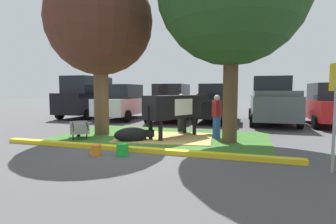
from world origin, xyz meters
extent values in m
plane|color=#4C4C4F|center=(0.00, 0.00, 0.00)|extent=(80.00, 80.00, 0.00)
cube|color=#386B28|center=(0.25, 1.70, 0.01)|extent=(7.42, 4.33, 0.02)
cube|color=yellow|center=(0.25, -0.61, 0.06)|extent=(8.62, 0.24, 0.12)
cube|color=tan|center=(0.45, 1.56, 0.03)|extent=(3.47, 2.77, 0.04)
cylinder|color=brown|center=(-2.16, 1.69, 1.42)|extent=(0.55, 0.55, 2.85)
sphere|color=#4C281E|center=(-2.16, 1.69, 4.23)|extent=(3.95, 3.95, 3.95)
cylinder|color=#4C3823|center=(2.66, 1.44, 1.58)|extent=(0.47, 0.47, 3.15)
cube|color=black|center=(0.69, 1.76, 1.10)|extent=(1.69, 2.36, 0.80)
cube|color=white|center=(0.76, 1.90, 1.10)|extent=(1.06, 1.13, 0.56)
cylinder|color=black|center=(1.31, 2.94, 1.20)|extent=(0.58, 0.71, 0.58)
cube|color=black|center=(1.45, 3.23, 1.38)|extent=(0.43, 0.51, 0.32)
cube|color=white|center=(1.55, 3.40, 1.34)|extent=(0.23, 0.20, 0.20)
cylinder|color=black|center=(0.87, 2.64, 0.35)|extent=(0.14, 0.14, 0.70)
cylinder|color=black|center=(1.31, 2.42, 0.35)|extent=(0.14, 0.14, 0.70)
cylinder|color=black|center=(0.07, 1.11, 0.35)|extent=(0.14, 0.14, 0.70)
cylinder|color=black|center=(0.51, 0.89, 0.35)|extent=(0.14, 0.14, 0.70)
cylinder|color=black|center=(0.13, 0.70, 0.85)|extent=(0.06, 0.06, 0.70)
ellipsoid|color=black|center=(-0.38, 0.56, 0.24)|extent=(1.18, 1.01, 0.48)
cube|color=black|center=(0.12, 0.89, 0.26)|extent=(0.34, 0.32, 0.22)
cube|color=silver|center=(0.22, 0.96, 0.26)|extent=(0.11, 0.12, 0.16)
cylinder|color=black|center=(-0.19, 0.90, 0.06)|extent=(0.35, 0.28, 0.10)
cylinder|color=#23478C|center=(2.17, 2.02, 0.39)|extent=(0.26, 0.26, 0.78)
cylinder|color=maroon|center=(2.17, 2.02, 1.04)|extent=(0.34, 0.34, 0.53)
sphere|color=beige|center=(2.17, 2.02, 1.42)|extent=(0.21, 0.21, 0.21)
cylinder|color=maroon|center=(2.17, 1.80, 1.07)|extent=(0.09, 0.09, 0.51)
cylinder|color=maroon|center=(2.17, 2.24, 1.07)|extent=(0.09, 0.09, 0.51)
cylinder|color=black|center=(0.57, 3.21, 0.39)|extent=(0.26, 0.26, 0.78)
cylinder|color=maroon|center=(0.57, 3.21, 1.05)|extent=(0.34, 0.34, 0.54)
sphere|color=tan|center=(0.57, 3.21, 1.43)|extent=(0.21, 0.21, 0.21)
cylinder|color=maroon|center=(0.79, 3.21, 1.08)|extent=(0.09, 0.09, 0.51)
cylinder|color=maroon|center=(0.35, 3.22, 1.08)|extent=(0.09, 0.09, 0.51)
cube|color=gray|center=(-2.35, 0.55, 0.40)|extent=(1.04, 1.08, 0.36)
cylinder|color=black|center=(-2.67, 0.93, 0.18)|extent=(0.31, 0.34, 0.36)
cylinder|color=black|center=(-2.33, 0.18, 0.12)|extent=(0.04, 0.04, 0.24)
cylinder|color=black|center=(-1.99, 0.46, 0.12)|extent=(0.04, 0.04, 0.24)
cylinder|color=black|center=(-2.11, -0.09, 0.52)|extent=(0.37, 0.44, 0.23)
cylinder|color=black|center=(-1.77, 0.19, 0.52)|extent=(0.37, 0.44, 0.23)
cylinder|color=#99999E|center=(4.91, -1.10, 1.09)|extent=(0.06, 0.06, 2.19)
cylinder|color=orange|center=(-0.48, -1.34, 0.14)|extent=(0.27, 0.27, 0.27)
torus|color=orange|center=(-0.48, -1.34, 0.27)|extent=(0.29, 0.29, 0.02)
cylinder|color=green|center=(0.18, -1.12, 0.15)|extent=(0.31, 0.31, 0.31)
torus|color=green|center=(0.18, -1.12, 0.31)|extent=(0.34, 0.34, 0.02)
cube|color=black|center=(-6.44, 7.06, 0.92)|extent=(2.01, 4.64, 1.20)
cube|color=black|center=(-6.44, 7.06, 2.02)|extent=(1.75, 3.24, 1.00)
cylinder|color=black|center=(-7.43, 8.53, 0.32)|extent=(0.24, 0.65, 0.64)
cylinder|color=black|center=(-5.53, 8.57, 0.32)|extent=(0.24, 0.65, 0.64)
cylinder|color=black|center=(-7.36, 5.54, 0.32)|extent=(0.24, 0.65, 0.64)
cylinder|color=black|center=(-5.46, 5.58, 0.32)|extent=(0.24, 0.65, 0.64)
cube|color=silver|center=(-3.87, 6.81, 0.77)|extent=(1.91, 4.44, 0.90)
cube|color=black|center=(-3.87, 6.81, 1.62)|extent=(1.64, 2.24, 0.80)
cylinder|color=black|center=(-4.80, 8.22, 0.32)|extent=(0.24, 0.65, 0.64)
cylinder|color=black|center=(-3.00, 8.26, 0.32)|extent=(0.24, 0.65, 0.64)
cylinder|color=black|center=(-4.73, 5.36, 0.32)|extent=(0.24, 0.65, 0.64)
cylinder|color=black|center=(-2.93, 5.40, 0.32)|extent=(0.24, 0.65, 0.64)
cube|color=red|center=(-0.91, 6.83, 0.77)|extent=(1.91, 4.44, 0.90)
cube|color=black|center=(-0.91, 6.83, 1.62)|extent=(1.64, 2.24, 0.80)
cylinder|color=black|center=(-1.85, 8.24, 0.32)|extent=(0.24, 0.65, 0.64)
cylinder|color=black|center=(-0.05, 8.28, 0.32)|extent=(0.24, 0.65, 0.64)
cylinder|color=black|center=(-1.78, 5.38, 0.32)|extent=(0.24, 0.65, 0.64)
cylinder|color=black|center=(0.02, 5.43, 0.32)|extent=(0.24, 0.65, 0.64)
cube|color=black|center=(1.47, 7.25, 0.77)|extent=(1.91, 4.44, 0.90)
cube|color=black|center=(1.47, 7.25, 1.62)|extent=(1.64, 2.24, 0.80)
cylinder|color=black|center=(0.54, 8.66, 0.32)|extent=(0.24, 0.65, 0.64)
cylinder|color=black|center=(2.34, 8.70, 0.32)|extent=(0.24, 0.65, 0.64)
cylinder|color=black|center=(0.60, 5.80, 0.32)|extent=(0.24, 0.65, 0.64)
cylinder|color=black|center=(2.40, 5.84, 0.32)|extent=(0.24, 0.65, 0.64)
cube|color=#4C5156|center=(4.30, 7.22, 0.87)|extent=(2.13, 5.45, 1.10)
cube|color=black|center=(4.28, 8.17, 1.92)|extent=(1.88, 1.84, 1.00)
cube|color=#4C5156|center=(4.33, 6.01, 1.54)|extent=(1.96, 2.75, 0.24)
cylinder|color=black|center=(3.26, 8.95, 0.32)|extent=(0.24, 0.65, 0.64)
cylinder|color=black|center=(5.26, 9.00, 0.32)|extent=(0.24, 0.65, 0.64)
cylinder|color=black|center=(3.34, 5.45, 0.32)|extent=(0.24, 0.65, 0.64)
cylinder|color=black|center=(5.34, 5.49, 0.32)|extent=(0.24, 0.65, 0.64)
cube|color=red|center=(6.83, 7.09, 0.77)|extent=(1.91, 4.44, 0.90)
cube|color=black|center=(6.83, 7.09, 1.62)|extent=(1.64, 2.24, 0.80)
cylinder|color=black|center=(5.90, 8.50, 0.32)|extent=(0.24, 0.65, 0.64)
cylinder|color=black|center=(5.97, 5.64, 0.32)|extent=(0.24, 0.65, 0.64)
camera|label=1|loc=(3.32, -7.14, 1.67)|focal=28.25mm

